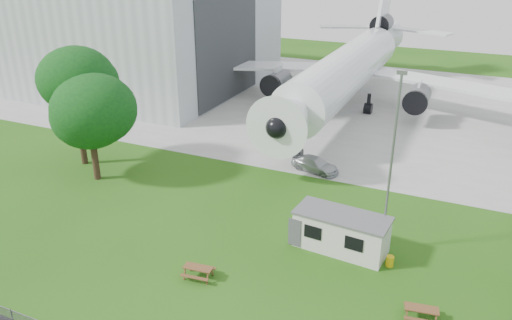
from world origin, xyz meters
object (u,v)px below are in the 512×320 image
at_px(site_cabin, 341,232).
at_px(picnic_west, 199,277).
at_px(hangar, 108,15).
at_px(picnic_east, 420,319).
at_px(airliner, 350,66).

height_order(site_cabin, picnic_west, site_cabin).
distance_m(hangar, picnic_east, 61.81).
bearing_deg(site_cabin, airliner, 103.99).
height_order(hangar, picnic_east, hangar).
bearing_deg(airliner, site_cabin, -76.01).
xyz_separation_m(hangar, picnic_east, (49.48, -35.82, -9.41)).
relative_size(airliner, site_cabin, 6.96).
height_order(hangar, picnic_west, hangar).
xyz_separation_m(airliner, picnic_east, (13.51, -35.68, -5.27)).
bearing_deg(hangar, site_cabin, -35.32).
bearing_deg(site_cabin, picnic_east, -39.98).
bearing_deg(picnic_east, airliner, 101.68).
relative_size(hangar, picnic_east, 23.89).
distance_m(airliner, site_cabin, 31.97).
relative_size(site_cabin, picnic_west, 3.81).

